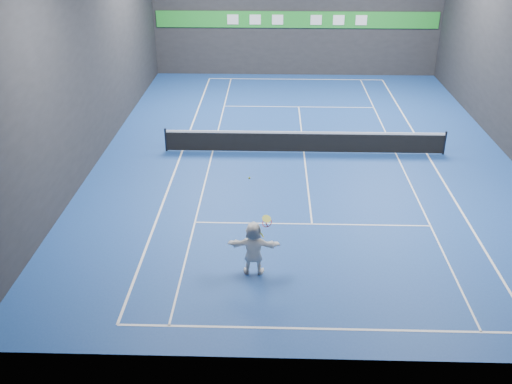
{
  "coord_description": "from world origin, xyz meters",
  "views": [
    {
      "loc": [
        -1.43,
        -23.67,
        10.03
      ],
      "look_at": [
        -1.94,
        -6.93,
        1.5
      ],
      "focal_mm": 40.0,
      "sensor_mm": 36.0,
      "label": 1
    }
  ],
  "objects_px": {
    "tennis_net": "(304,141)",
    "tennis_racket": "(266,224)",
    "tennis_ball": "(249,178)",
    "player": "(254,248)"
  },
  "relations": [
    {
      "from": "tennis_net",
      "to": "tennis_racket",
      "type": "distance_m",
      "value": 9.51
    },
    {
      "from": "tennis_net",
      "to": "tennis_racket",
      "type": "xyz_separation_m",
      "value": [
        -1.57,
        -9.31,
        1.14
      ]
    },
    {
      "from": "tennis_ball",
      "to": "tennis_net",
      "type": "xyz_separation_m",
      "value": [
        2.06,
        9.16,
        -2.54
      ]
    },
    {
      "from": "tennis_ball",
      "to": "tennis_racket",
      "type": "distance_m",
      "value": 1.49
    },
    {
      "from": "tennis_racket",
      "to": "tennis_net",
      "type": "bearing_deg",
      "value": 80.43
    },
    {
      "from": "tennis_racket",
      "to": "tennis_ball",
      "type": "bearing_deg",
      "value": 163.81
    },
    {
      "from": "tennis_ball",
      "to": "tennis_net",
      "type": "bearing_deg",
      "value": 77.31
    },
    {
      "from": "tennis_ball",
      "to": "tennis_racket",
      "type": "bearing_deg",
      "value": -16.19
    },
    {
      "from": "player",
      "to": "tennis_net",
      "type": "distance_m",
      "value": 9.56
    },
    {
      "from": "tennis_ball",
      "to": "tennis_racket",
      "type": "relative_size",
      "value": 0.08
    }
  ]
}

